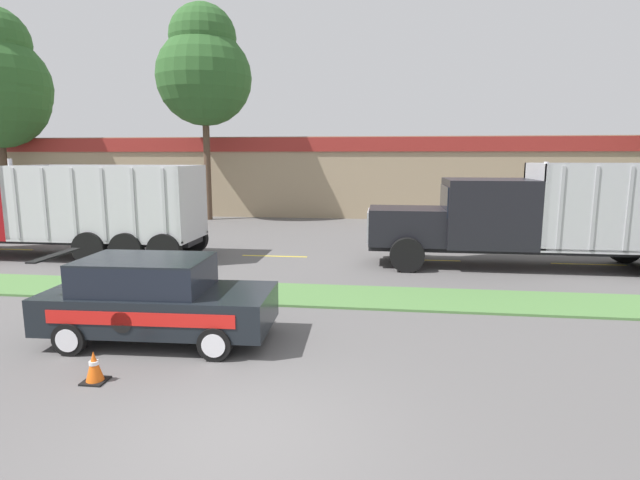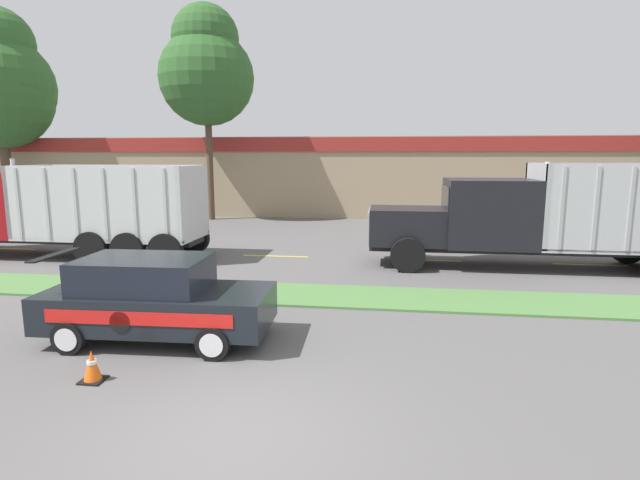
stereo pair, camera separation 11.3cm
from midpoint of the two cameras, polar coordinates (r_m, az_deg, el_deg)
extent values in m
plane|color=#5B5959|center=(7.07, -9.76, -21.28)|extent=(600.00, 600.00, 0.00)
cube|color=#517F42|center=(13.05, -1.18, -6.32)|extent=(120.00, 2.04, 0.06)
cube|color=yellow|center=(23.14, -32.49, -0.88)|extent=(2.40, 0.14, 0.01)
cube|color=yellow|center=(20.12, -20.58, -1.34)|extent=(2.40, 0.14, 0.01)
cube|color=yellow|center=(18.24, -5.40, -1.84)|extent=(2.40, 0.14, 0.01)
cube|color=yellow|center=(17.86, 11.77, -2.25)|extent=(2.40, 0.14, 0.01)
cube|color=yellow|center=(19.07, 28.18, -2.45)|extent=(2.40, 0.14, 0.01)
cube|color=black|center=(20.62, -29.03, 0.15)|extent=(11.36, 1.36, 0.18)
cylinder|color=silver|center=(20.07, -31.89, 5.58)|extent=(0.14, 0.14, 1.63)
cube|color=silver|center=(19.19, -22.87, 0.44)|extent=(6.22, 2.47, 0.12)
cube|color=silver|center=(20.75, -30.38, 3.96)|extent=(0.16, 2.47, 2.48)
cube|color=silver|center=(17.71, -14.60, 4.22)|extent=(0.16, 2.47, 2.48)
cube|color=silver|center=(18.07, -24.96, 3.74)|extent=(6.22, 0.16, 2.48)
cube|color=silver|center=(20.05, -21.46, 4.46)|extent=(6.22, 0.16, 2.48)
cube|color=#B2B2B7|center=(19.50, -31.59, 3.58)|extent=(0.10, 0.04, 2.36)
cube|color=#B2B2B7|center=(18.86, -29.13, 3.63)|extent=(0.10, 0.04, 2.36)
cube|color=#B2B2B7|center=(18.27, -26.51, 3.68)|extent=(0.10, 0.04, 2.36)
cube|color=#B2B2B7|center=(17.71, -23.71, 3.72)|extent=(0.10, 0.04, 2.36)
cube|color=#B2B2B7|center=(17.20, -20.74, 3.76)|extent=(0.10, 0.04, 2.36)
cube|color=#B2B2B7|center=(16.74, -17.59, 3.79)|extent=(0.10, 0.04, 2.36)
cylinder|color=black|center=(17.01, -17.54, -1.16)|extent=(1.13, 0.30, 1.13)
cylinder|color=black|center=(19.21, -14.51, 0.17)|extent=(1.13, 0.30, 1.13)
cylinder|color=black|center=(17.60, -21.41, -1.03)|extent=(1.13, 0.30, 1.13)
cylinder|color=black|center=(19.73, -18.04, 0.25)|extent=(1.13, 0.30, 1.13)
cylinder|color=black|center=(18.26, -25.01, -0.91)|extent=(1.13, 0.30, 1.13)
cylinder|color=black|center=(20.32, -21.38, 0.32)|extent=(1.13, 0.30, 1.13)
cube|color=black|center=(17.78, 24.78, -0.93)|extent=(11.78, 1.32, 0.18)
cube|color=black|center=(16.86, 9.64, 1.64)|extent=(2.45, 1.97, 1.18)
cube|color=#B7B7BC|center=(16.86, 5.38, 1.73)|extent=(0.06, 1.68, 1.00)
cube|color=black|center=(17.11, 18.41, 3.03)|extent=(2.75, 2.40, 2.15)
cube|color=black|center=(16.86, 13.82, 4.43)|extent=(0.04, 2.04, 0.97)
cylinder|color=silver|center=(16.64, 24.08, 5.35)|extent=(0.14, 0.14, 1.64)
cube|color=#B7B7BC|center=(18.71, 32.42, -0.60)|extent=(6.59, 2.40, 0.12)
cube|color=#B7B7BC|center=(17.42, 23.17, 3.80)|extent=(0.16, 2.40, 2.60)
cube|color=#B7B7BC|center=(19.57, 31.39, 3.72)|extent=(6.59, 0.16, 2.60)
cube|color=#A3A3A8|center=(16.37, 25.63, 3.30)|extent=(0.10, 0.04, 2.47)
cube|color=#A3A3A8|center=(16.69, 28.70, 3.17)|extent=(0.10, 0.04, 2.47)
cube|color=#A3A3A8|center=(17.06, 31.65, 3.03)|extent=(0.10, 0.04, 2.47)
cylinder|color=black|center=(15.83, 9.72, -1.71)|extent=(1.09, 0.30, 1.09)
cylinder|color=black|center=(18.14, 9.43, -0.26)|extent=(1.09, 0.30, 1.09)
cylinder|color=black|center=(19.87, 31.36, -0.69)|extent=(1.09, 0.30, 1.09)
cube|color=black|center=(10.39, -18.11, -7.36)|extent=(4.45, 2.00, 0.71)
cube|color=black|center=(10.33, -19.64, -3.78)|extent=(2.47, 1.70, 0.59)
cube|color=black|center=(10.27, -19.74, -2.06)|extent=(2.47, 1.70, 0.04)
cube|color=black|center=(11.15, -28.31, -1.55)|extent=(0.25, 1.47, 0.03)
cube|color=red|center=(9.57, -20.33, -8.50)|extent=(3.51, 0.14, 0.25)
cylinder|color=black|center=(9.73, -22.08, -8.75)|extent=(0.39, 0.02, 0.39)
cylinder|color=black|center=(9.27, -12.27, -11.51)|extent=(0.62, 0.22, 0.62)
cylinder|color=silver|center=(9.17, -12.47, -11.74)|extent=(0.43, 0.03, 0.43)
cylinder|color=black|center=(10.85, -9.48, -8.25)|extent=(0.62, 0.22, 0.62)
cylinder|color=silver|center=(10.95, -9.34, -8.08)|extent=(0.43, 0.03, 0.43)
cylinder|color=black|center=(10.39, -26.96, -10.02)|extent=(0.62, 0.22, 0.62)
cylinder|color=silver|center=(10.30, -27.28, -10.20)|extent=(0.43, 0.03, 0.43)
cylinder|color=black|center=(11.83, -22.44, -7.36)|extent=(0.62, 0.22, 0.62)
cylinder|color=silver|center=(11.91, -22.21, -7.22)|extent=(0.43, 0.03, 0.43)
cube|color=black|center=(9.16, -24.62, -14.43)|extent=(0.37, 0.37, 0.03)
cone|color=#EA5B14|center=(9.06, -24.74, -12.92)|extent=(0.28, 0.28, 0.49)
cylinder|color=white|center=(9.04, -24.76, -12.63)|extent=(0.16, 0.16, 0.06)
cube|color=#9E896B|center=(35.08, -0.45, 7.55)|extent=(43.27, 12.00, 4.70)
cube|color=maroon|center=(29.08, -2.11, 10.86)|extent=(41.11, 0.10, 0.80)
cylinder|color=brown|center=(35.70, -32.57, 6.64)|extent=(0.59, 0.59, 5.39)
cylinder|color=brown|center=(35.82, -32.46, 7.06)|extent=(0.42, 0.42, 5.89)
cylinder|color=brown|center=(29.13, -12.87, 8.57)|extent=(0.37, 0.37, 6.41)
sphere|color=#2D5B28|center=(29.43, -13.22, 17.62)|extent=(5.19, 5.19, 5.19)
sphere|color=#2D5B28|center=(29.80, -13.38, 21.56)|extent=(3.63, 3.63, 3.63)
camera|label=1|loc=(0.06, -90.24, -0.04)|focal=28.00mm
camera|label=2|loc=(0.06, 89.76, 0.04)|focal=28.00mm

